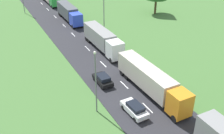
% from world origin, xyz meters
% --- Properties ---
extents(road, '(10.00, 140.00, 0.06)m').
position_xyz_m(road, '(0.00, 24.50, 0.03)').
color(road, '#2B2B30').
rests_on(road, ground).
extents(lane_marking_centre, '(0.16, 123.05, 0.01)m').
position_xyz_m(lane_marking_centre, '(0.00, 22.25, 0.07)').
color(lane_marking_centre, white).
rests_on(lane_marking_centre, road).
extents(truck_second, '(2.77, 14.45, 3.65)m').
position_xyz_m(truck_second, '(2.25, 29.27, 2.18)').
color(truck_second, orange).
rests_on(truck_second, road).
extents(truck_third, '(2.56, 12.48, 3.72)m').
position_xyz_m(truck_third, '(2.44, 45.56, 2.20)').
color(truck_third, white).
rests_on(truck_third, road).
extents(truck_fourth, '(2.64, 12.26, 3.61)m').
position_xyz_m(truck_fourth, '(2.31, 64.11, 2.11)').
color(truck_fourth, blue).
rests_on(truck_fourth, road).
extents(car_third, '(1.96, 4.25, 1.50)m').
position_xyz_m(car_third, '(-2.19, 26.18, 0.85)').
color(car_third, white).
rests_on(car_third, road).
extents(car_fourth, '(1.86, 3.99, 1.44)m').
position_xyz_m(car_fourth, '(-2.70, 34.57, 0.81)').
color(car_fourth, black).
rests_on(car_fourth, road).
extents(lamppost_second, '(0.36, 0.36, 8.63)m').
position_xyz_m(lamppost_second, '(-6.24, 28.90, 4.80)').
color(lamppost_second, slate).
rests_on(lamppost_second, ground).
extents(lamppost_third, '(0.36, 0.36, 8.82)m').
position_xyz_m(lamppost_third, '(5.83, 51.97, 4.90)').
color(lamppost_third, slate).
rests_on(lamppost_third, ground).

